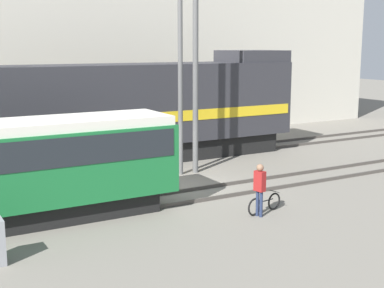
{
  "coord_description": "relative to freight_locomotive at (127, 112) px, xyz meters",
  "views": [
    {
      "loc": [
        -9.84,
        -18.21,
        5.57
      ],
      "look_at": [
        0.19,
        -0.49,
        1.8
      ],
      "focal_mm": 50.0,
      "sensor_mm": 36.0,
      "label": 1
    }
  ],
  "objects": [
    {
      "name": "ground_plane",
      "position": [
        0.13,
        -5.21,
        -2.48
      ],
      "size": [
        120.0,
        120.0,
        0.0
      ],
      "primitive_type": "plane",
      "color": "slate"
    },
    {
      "name": "track_near",
      "position": [
        0.13,
        -6.7,
        -2.41
      ],
      "size": [
        60.0,
        1.5,
        0.14
      ],
      "color": "#47423D",
      "rests_on": "ground"
    },
    {
      "name": "track_far",
      "position": [
        0.13,
        -0.0,
        -2.41
      ],
      "size": [
        60.0,
        1.51,
        0.14
      ],
      "color": "#47423D",
      "rests_on": "ground"
    },
    {
      "name": "building_backdrop",
      "position": [
        0.13,
        9.01,
        3.56
      ],
      "size": [
        43.19,
        6.0,
        12.08
      ],
      "color": "beige",
      "rests_on": "ground"
    },
    {
      "name": "freight_locomotive",
      "position": [
        0.0,
        0.0,
        0.0
      ],
      "size": [
        17.66,
        3.04,
        5.31
      ],
      "color": "black",
      "rests_on": "ground"
    },
    {
      "name": "streetcar",
      "position": [
        -6.54,
        -6.7,
        -0.61
      ],
      "size": [
        10.17,
        2.54,
        3.27
      ],
      "color": "black",
      "rests_on": "ground"
    },
    {
      "name": "bicycle",
      "position": [
        0.95,
        -9.55,
        -2.17
      ],
      "size": [
        1.57,
        0.5,
        0.67
      ],
      "color": "black",
      "rests_on": "ground"
    },
    {
      "name": "person",
      "position": [
        0.56,
        -9.78,
        -1.39
      ],
      "size": [
        0.29,
        0.4,
        1.77
      ],
      "color": "#232D4C",
      "rests_on": "ground"
    },
    {
      "name": "utility_pole_center",
      "position": [
        1.08,
        -3.35,
        1.64
      ],
      "size": [
        0.2,
        0.2,
        8.24
      ],
      "color": "#595959",
      "rests_on": "ground"
    },
    {
      "name": "utility_pole_right",
      "position": [
        1.82,
        -3.35,
        2.21
      ],
      "size": [
        0.24,
        0.24,
        9.38
      ],
      "color": "#595959",
      "rests_on": "ground"
    }
  ]
}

